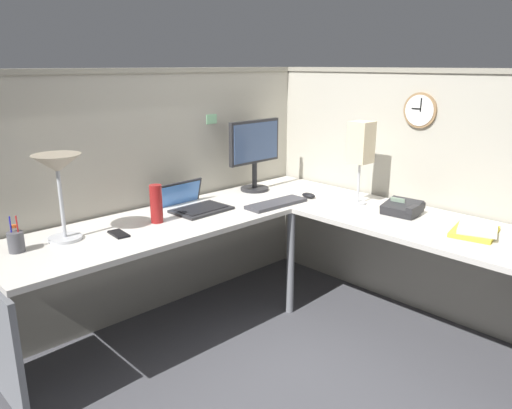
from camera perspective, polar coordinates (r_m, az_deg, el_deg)
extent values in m
plane|color=#47474C|center=(3.20, 4.07, -14.13)|extent=(6.80, 6.80, 0.00)
cube|color=#A8A393|center=(3.31, -11.23, 1.16)|extent=(2.57, 0.10, 1.55)
cube|color=gray|center=(3.21, -12.01, 14.94)|extent=(2.57, 0.12, 0.03)
cube|color=#A8A393|center=(3.44, 17.48, 1.27)|extent=(0.10, 2.37, 1.55)
cube|color=gray|center=(3.34, 18.64, 14.50)|extent=(0.12, 2.37, 0.03)
cube|color=beige|center=(3.00, -7.18, -1.38)|extent=(2.35, 0.66, 0.03)
cube|color=beige|center=(2.96, 19.30, -2.43)|extent=(0.66, 1.49, 0.03)
cylinder|color=slate|center=(3.25, 4.01, -6.77)|extent=(0.05, 0.05, 0.70)
cylinder|color=#232326|center=(3.54, -0.16, 1.83)|extent=(0.20, 0.20, 0.02)
cylinder|color=#232326|center=(3.51, -0.16, 3.41)|extent=(0.04, 0.04, 0.20)
cube|color=#232326|center=(3.47, -0.17, 7.28)|extent=(0.46, 0.05, 0.30)
cube|color=#384C72|center=(3.46, 0.05, 7.25)|extent=(0.42, 0.02, 0.26)
cube|color=#232326|center=(3.05, -6.32, -0.60)|extent=(0.35, 0.25, 0.02)
cube|color=black|center=(3.05, -6.33, -0.42)|extent=(0.30, 0.19, 0.00)
cube|color=#232326|center=(3.22, -8.93, 0.82)|extent=(0.34, 0.08, 0.22)
cube|color=#4C84D8|center=(3.21, -8.85, 0.80)|extent=(0.31, 0.07, 0.18)
cube|color=#38383D|center=(3.16, 2.37, 0.11)|extent=(0.44, 0.16, 0.02)
ellipsoid|color=black|center=(3.35, 6.10, 1.06)|extent=(0.06, 0.10, 0.03)
cylinder|color=#B7BABF|center=(2.73, -21.19, -3.65)|extent=(0.17, 0.17, 0.02)
cylinder|color=#B7BABF|center=(2.68, -21.60, 0.23)|extent=(0.02, 0.02, 0.38)
cone|color=gray|center=(2.63, -22.04, 4.43)|extent=(0.24, 0.24, 0.09)
cylinder|color=#4C4C51|center=(2.64, -26.00, -3.91)|extent=(0.08, 0.08, 0.10)
cylinder|color=#1E1EB2|center=(2.62, -26.48, -2.59)|extent=(0.01, 0.01, 0.13)
cylinder|color=#B21E1E|center=(2.62, -25.84, -2.54)|extent=(0.01, 0.01, 0.13)
cylinder|color=#D8591E|center=(2.63, -26.21, -2.28)|extent=(0.03, 0.03, 0.01)
cube|color=black|center=(2.72, -15.60, -3.29)|extent=(0.08, 0.15, 0.01)
cylinder|color=maroon|center=(2.85, -11.47, 0.08)|extent=(0.07, 0.07, 0.22)
cube|color=#232326|center=(3.09, 16.52, -0.46)|extent=(0.21, 0.22, 0.10)
cube|color=#8CA58C|center=(3.09, 16.08, 0.35)|extent=(0.02, 0.09, 0.04)
cube|color=#232326|center=(3.05, 17.99, -0.40)|extent=(0.19, 0.06, 0.04)
cube|color=yellow|center=(2.88, 23.93, -2.89)|extent=(0.32, 0.26, 0.02)
cube|color=silver|center=(2.88, 24.28, -2.45)|extent=(0.31, 0.27, 0.02)
cylinder|color=#B7BABF|center=(3.26, 11.66, 0.22)|extent=(0.11, 0.11, 0.01)
cylinder|color=#B7BABF|center=(3.23, 11.79, 2.50)|extent=(0.02, 0.02, 0.27)
cube|color=beige|center=(3.18, 12.06, 7.06)|extent=(0.13, 0.13, 0.26)
cylinder|color=olive|center=(3.28, 18.50, 10.30)|extent=(0.03, 0.22, 0.22)
cylinder|color=white|center=(3.27, 18.35, 10.29)|extent=(0.00, 0.19, 0.19)
cube|color=black|center=(3.27, 18.03, 10.50)|extent=(0.00, 0.06, 0.01)
cube|color=black|center=(3.26, 18.54, 10.87)|extent=(0.00, 0.01, 0.08)
cube|color=#8CCC99|center=(3.43, -5.16, 9.81)|extent=(0.09, 0.00, 0.07)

